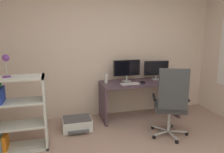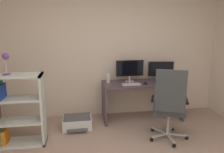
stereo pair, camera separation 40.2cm
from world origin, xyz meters
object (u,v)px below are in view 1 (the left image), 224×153
at_px(monitor_secondary, 156,69).
at_px(bookshelf, 4,117).
at_px(office_chair, 171,101).
at_px(printer, 77,124).
at_px(desk, 139,91).
at_px(keyboard, 130,84).
at_px(desktop_speaker, 106,79).
at_px(computer_mouse, 143,82).
at_px(desk_lamp, 6,61).
at_px(monitor_main, 127,69).

distance_m(monitor_secondary, bookshelf, 2.86).
distance_m(monitor_secondary, office_chair, 1.14).
relative_size(monitor_secondary, printer, 0.99).
xyz_separation_m(monitor_secondary, bookshelf, (-2.71, -0.79, -0.43)).
height_order(monitor_secondary, bookshelf, monitor_secondary).
distance_m(desk, keyboard, 0.35).
bearing_deg(desktop_speaker, monitor_secondary, 2.59).
bearing_deg(computer_mouse, desk_lamp, -157.33).
xyz_separation_m(office_chair, desk_lamp, (-2.36, 0.27, 0.67)).
distance_m(desktop_speaker, bookshelf, 1.85).
height_order(desk, bookshelf, bookshelf).
distance_m(monitor_secondary, desk_lamp, 2.75).
bearing_deg(desk_lamp, desk, 16.99).
xyz_separation_m(monitor_main, office_chair, (0.37, -1.07, -0.34)).
height_order(computer_mouse, printer, computer_mouse).
bearing_deg(keyboard, desk_lamp, -165.87).
xyz_separation_m(desk, desk_lamp, (-2.21, -0.68, 0.76)).
bearing_deg(desk_lamp, printer, 23.92).
distance_m(desk, bookshelf, 2.41).
relative_size(desktop_speaker, printer, 0.34).
xyz_separation_m(keyboard, office_chair, (0.40, -0.81, -0.10)).
xyz_separation_m(desk, computer_mouse, (0.02, -0.11, 0.20)).
bearing_deg(monitor_main, desk, -27.74).
bearing_deg(bookshelf, printer, 21.92).
xyz_separation_m(office_chair, printer, (-1.40, 0.70, -0.52)).
bearing_deg(desktop_speaker, monitor_main, 6.37).
distance_m(monitor_main, printer, 1.39).
bearing_deg(bookshelf, desk, 16.32).
bearing_deg(desk, desktop_speaker, 173.82).
bearing_deg(monitor_main, bookshelf, -159.16).
relative_size(monitor_main, office_chair, 0.46).
bearing_deg(keyboard, office_chair, -65.31).
xyz_separation_m(desk, monitor_secondary, (0.40, 0.12, 0.40)).
bearing_deg(desktop_speaker, keyboard, -27.10).
bearing_deg(computer_mouse, monitor_secondary, 39.70).
xyz_separation_m(computer_mouse, desktop_speaker, (-0.67, 0.18, 0.07)).
bearing_deg(monitor_secondary, desktop_speaker, -177.41).
xyz_separation_m(computer_mouse, office_chair, (0.13, -0.84, -0.11)).
bearing_deg(office_chair, monitor_secondary, 76.53).
bearing_deg(computer_mouse, printer, -165.30).
height_order(desktop_speaker, desk_lamp, desk_lamp).
height_order(monitor_secondary, desk_lamp, desk_lamp).
relative_size(monitor_main, printer, 1.07).
xyz_separation_m(monitor_secondary, printer, (-1.65, -0.37, -0.83)).
bearing_deg(office_chair, desk, 98.79).
distance_m(keyboard, bookshelf, 2.14).
distance_m(keyboard, desktop_speaker, 0.46).
relative_size(keyboard, bookshelf, 0.31).
bearing_deg(office_chair, desktop_speaker, 128.02).
distance_m(monitor_secondary, desktop_speaker, 1.06).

